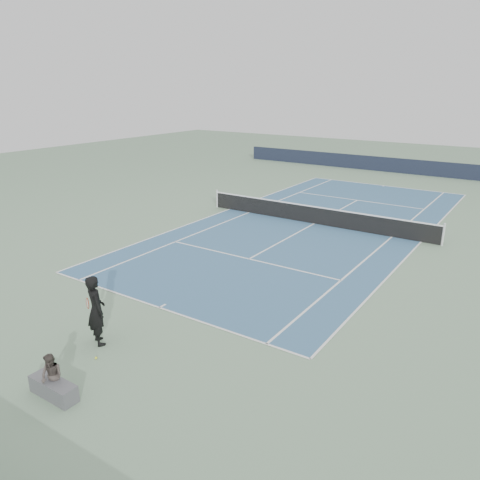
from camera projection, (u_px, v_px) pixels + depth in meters
The scene contains 7 objects.
ground at pixel (314, 224), 24.81m from camera, with size 80.00×80.00×0.00m, color gray.
court_surface at pixel (314, 224), 24.81m from camera, with size 10.97×23.77×0.01m, color #376083.
tennis_net at pixel (315, 215), 24.65m from camera, with size 12.90×0.10×1.07m.
windscreen_far at pixel (407, 166), 38.73m from camera, with size 30.00×0.25×1.20m, color black.
tennis_player at pixel (96, 310), 13.04m from camera, with size 0.94×0.83×2.06m.
tennis_ball at pixel (96, 358), 12.55m from camera, with size 0.07×0.07×0.07m, color #CAD52B.
spectator_bench at pixel (53, 382), 10.93m from camera, with size 1.36×0.57×1.13m.
Camera 1 is at (9.97, -21.99, 6.99)m, focal length 35.00 mm.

